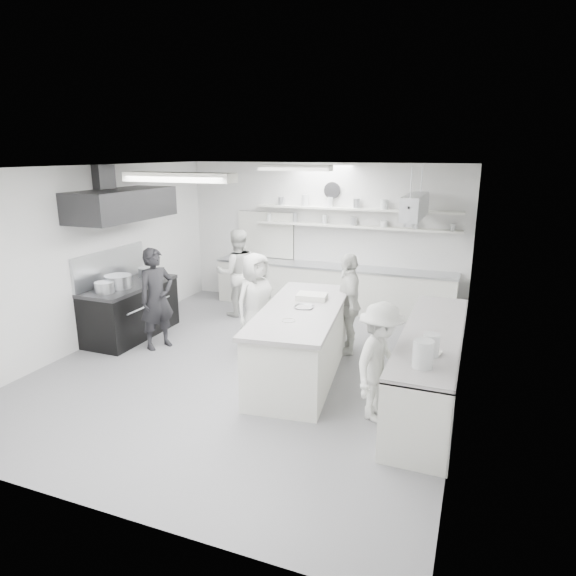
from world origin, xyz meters
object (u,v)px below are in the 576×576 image
(back_counter, at_px, (331,288))
(cook_back, at_px, (237,273))
(stove, at_px, (131,312))
(right_counter, at_px, (430,368))
(cook_stove, at_px, (157,299))
(prep_island, at_px, (301,343))

(back_counter, height_order, cook_back, cook_back)
(stove, relative_size, cook_back, 1.03)
(stove, height_order, cook_back, cook_back)
(right_counter, bearing_deg, stove, 173.48)
(stove, height_order, back_counter, back_counter)
(cook_stove, bearing_deg, right_counter, -69.65)
(stove, relative_size, back_counter, 0.36)
(cook_stove, bearing_deg, stove, 94.28)
(stove, relative_size, right_counter, 0.55)
(stove, bearing_deg, cook_back, 54.82)
(back_counter, distance_m, cook_back, 1.99)
(back_counter, relative_size, cook_stove, 2.93)
(back_counter, relative_size, right_counter, 1.52)
(right_counter, bearing_deg, prep_island, 175.14)
(back_counter, xyz_separation_m, cook_stove, (-2.11, -3.09, 0.39))
(stove, distance_m, prep_island, 3.42)
(right_counter, bearing_deg, cook_stove, 175.99)
(stove, xyz_separation_m, cook_stove, (0.79, -0.29, 0.40))
(stove, xyz_separation_m, back_counter, (2.90, 2.80, 0.01))
(stove, xyz_separation_m, cook_back, (1.25, 1.77, 0.42))
(stove, bearing_deg, right_counter, -6.52)
(cook_back, bearing_deg, right_counter, 114.31)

